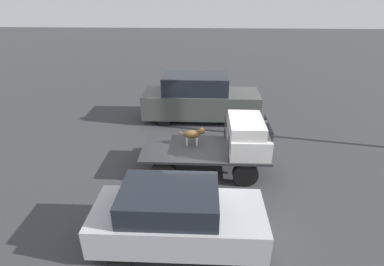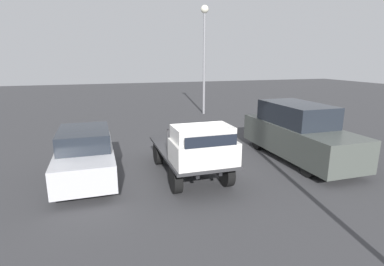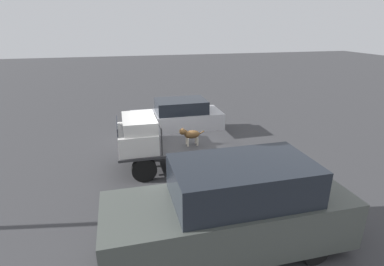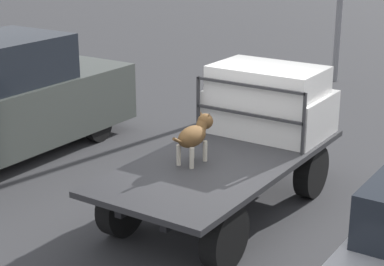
% 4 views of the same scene
% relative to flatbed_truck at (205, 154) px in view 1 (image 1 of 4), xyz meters
% --- Properties ---
extents(ground_plane, '(80.00, 80.00, 0.00)m').
position_rel_flatbed_truck_xyz_m(ground_plane, '(0.00, 0.00, -0.62)').
color(ground_plane, '#38383A').
extents(flatbed_truck, '(4.13, 1.91, 0.86)m').
position_rel_flatbed_truck_xyz_m(flatbed_truck, '(0.00, 0.00, 0.00)').
color(flatbed_truck, black).
rests_on(flatbed_truck, ground).
extents(truck_cab, '(1.25, 1.79, 1.06)m').
position_rel_flatbed_truck_xyz_m(truck_cab, '(1.37, 0.00, 0.74)').
color(truck_cab, silver).
rests_on(truck_cab, flatbed_truck).
extents(truck_headboard, '(0.04, 1.79, 0.90)m').
position_rel_flatbed_truck_xyz_m(truck_headboard, '(0.70, 0.00, 0.83)').
color(truck_headboard, '#2D2D30').
rests_on(truck_headboard, flatbed_truck).
extents(dog, '(0.92, 0.28, 0.65)m').
position_rel_flatbed_truck_xyz_m(dog, '(-0.35, 0.24, 0.63)').
color(dog, beige).
rests_on(dog, flatbed_truck).
extents(parked_sedan, '(4.03, 1.70, 1.59)m').
position_rel_flatbed_truck_xyz_m(parked_sedan, '(-0.65, -3.26, 0.18)').
color(parked_sedan, black).
rests_on(parked_sedan, ground).
extents(parked_pickup_far, '(5.28, 1.87, 2.13)m').
position_rel_flatbed_truck_xyz_m(parked_pickup_far, '(-0.26, 4.41, 0.41)').
color(parked_pickup_far, black).
rests_on(parked_pickup_far, ground).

